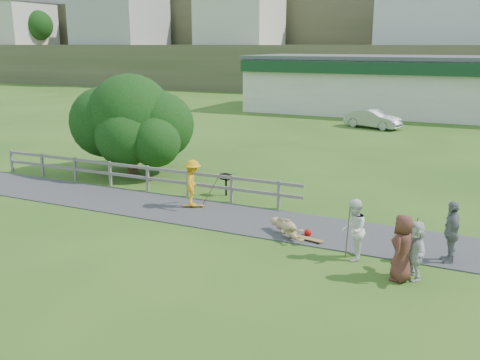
{
  "coord_description": "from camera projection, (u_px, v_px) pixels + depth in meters",
  "views": [
    {
      "loc": [
        9.04,
        -14.99,
        6.11
      ],
      "look_at": [
        0.99,
        2.0,
        1.32
      ],
      "focal_mm": 40.0,
      "sensor_mm": 36.0,
      "label": 1
    }
  ],
  "objects": [
    {
      "name": "spectator_b",
      "position": [
        451.0,
        232.0,
        15.19
      ],
      "size": [
        0.78,
        1.17,
        1.84
      ],
      "primitive_type": "imported",
      "rotation": [
        0.0,
        0.0,
        5.05
      ],
      "color": "gray",
      "rests_on": "ground"
    },
    {
      "name": "fence",
      "position": [
        136.0,
        173.0,
        23.02
      ],
      "size": [
        15.05,
        0.1,
        1.1
      ],
      "color": "#655F59",
      "rests_on": "ground"
    },
    {
      "name": "pole_spec_right",
      "position": [
        413.0,
        247.0,
        14.29
      ],
      "size": [
        0.03,
        0.03,
        1.67
      ],
      "primitive_type": "cylinder",
      "color": "brown",
      "rests_on": "ground"
    },
    {
      "name": "longboard_fallen",
      "position": [
        309.0,
        240.0,
        17.0
      ],
      "size": [
        0.94,
        0.39,
        0.1
      ],
      "primitive_type": null,
      "rotation": [
        0.0,
        0.0,
        -0.19
      ],
      "color": "brown",
      "rests_on": "ground"
    },
    {
      "name": "bbq",
      "position": [
        226.0,
        185.0,
        22.1
      ],
      "size": [
        0.48,
        0.41,
        0.92
      ],
      "primitive_type": null,
      "rotation": [
        0.0,
        0.0,
        -0.22
      ],
      "color": "black",
      "rests_on": "ground"
    },
    {
      "name": "helmet",
      "position": [
        308.0,
        233.0,
        17.46
      ],
      "size": [
        0.24,
        0.24,
        0.24
      ],
      "primitive_type": "sphere",
      "color": "red",
      "rests_on": "ground"
    },
    {
      "name": "pole_spec_left",
      "position": [
        348.0,
        230.0,
        15.51
      ],
      "size": [
        0.03,
        0.03,
        1.73
      ],
      "primitive_type": "cylinder",
      "color": "brown",
      "rests_on": "ground"
    },
    {
      "name": "strip_mall",
      "position": [
        432.0,
        86.0,
        46.68
      ],
      "size": [
        32.5,
        10.75,
        5.1
      ],
      "color": "beige",
      "rests_on": "ground"
    },
    {
      "name": "car_silver",
      "position": [
        373.0,
        119.0,
        39.83
      ],
      "size": [
        4.47,
        2.69,
        1.39
      ],
      "primitive_type": "imported",
      "rotation": [
        0.0,
        0.0,
        1.26
      ],
      "color": "#A2A3A9",
      "rests_on": "ground"
    },
    {
      "name": "pole_rider",
      "position": [
        212.0,
        186.0,
        20.43
      ],
      "size": [
        0.03,
        0.03,
        1.68
      ],
      "primitive_type": "cylinder",
      "color": "brown",
      "rests_on": "ground"
    },
    {
      "name": "longboard_rider",
      "position": [
        193.0,
        207.0,
        20.52
      ],
      "size": [
        0.83,
        0.54,
        0.09
      ],
      "primitive_type": null,
      "rotation": [
        0.0,
        0.0,
        0.45
      ],
      "color": "brown",
      "rests_on": "ground"
    },
    {
      "name": "skater_fallen",
      "position": [
        287.0,
        228.0,
        17.36
      ],
      "size": [
        1.42,
        1.6,
        0.63
      ],
      "primitive_type": "imported",
      "rotation": [
        0.0,
        0.0,
        0.88
      ],
      "color": "tan",
      "rests_on": "ground"
    },
    {
      "name": "path",
      "position": [
        210.0,
        214.0,
        19.7
      ],
      "size": [
        34.0,
        3.0,
        0.04
      ],
      "primitive_type": "cube",
      "color": "#3E3E41",
      "rests_on": "ground"
    },
    {
      "name": "tree",
      "position": [
        131.0,
        135.0,
        25.63
      ],
      "size": [
        6.48,
        6.48,
        3.72
      ],
      "primitive_type": null,
      "color": "black",
      "rests_on": "ground"
    },
    {
      "name": "spectator_a",
      "position": [
        353.0,
        230.0,
        15.42
      ],
      "size": [
        0.85,
        1.0,
        1.81
      ],
      "primitive_type": "imported",
      "rotation": [
        0.0,
        0.0,
        4.92
      ],
      "color": "white",
      "rests_on": "ground"
    },
    {
      "name": "spectator_c",
      "position": [
        402.0,
        248.0,
        14.04
      ],
      "size": [
        0.72,
        0.97,
        1.81
      ],
      "primitive_type": "imported",
      "rotation": [
        0.0,
        0.0,
        4.54
      ],
      "color": "brown",
      "rests_on": "ground"
    },
    {
      "name": "spectator_d",
      "position": [
        415.0,
        250.0,
        14.2
      ],
      "size": [
        1.17,
        1.53,
        1.61
      ],
      "primitive_type": "imported",
      "rotation": [
        0.0,
        0.0,
        5.25
      ],
      "color": "silver",
      "rests_on": "ground"
    },
    {
      "name": "skater_rider",
      "position": [
        193.0,
        186.0,
        20.31
      ],
      "size": [
        1.1,
        1.32,
        1.78
      ],
      "primitive_type": "imported",
      "rotation": [
        0.0,
        0.0,
        2.03
      ],
      "color": "#F7A817",
      "rests_on": "ground"
    },
    {
      "name": "ground",
      "position": [
        189.0,
        227.0,
        18.39
      ],
      "size": [
        260.0,
        260.0,
        0.0
      ],
      "primitive_type": "plane",
      "color": "#2C5819",
      "rests_on": "ground"
    }
  ]
}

